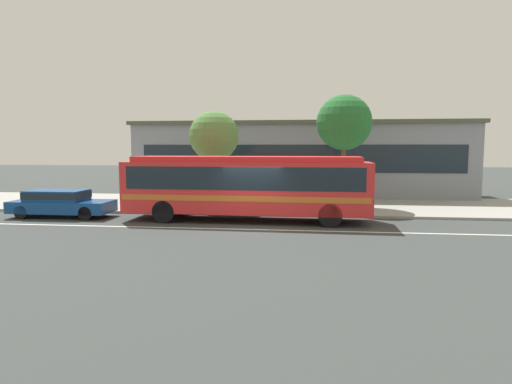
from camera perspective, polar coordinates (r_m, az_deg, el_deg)
name	(u,v)px	position (r m, az deg, el deg)	size (l,w,h in m)	color
ground_plane	(252,226)	(18.56, -0.51, -4.44)	(120.00, 120.00, 0.00)	#363C3B
sidewalk_slab	(267,204)	(25.10, 1.46, -1.62)	(60.00, 8.00, 0.12)	#999791
lane_stripe_center	(250,229)	(17.78, -0.85, -4.88)	(56.00, 0.16, 0.01)	silver
transit_bus	(247,184)	(19.69, -1.19, 1.11)	(10.98, 2.85, 2.91)	red
sedan_behind_bus	(60,202)	(22.80, -24.10, -1.20)	(4.75, 1.78, 1.29)	navy
pedestrian_waiting_near_sign	(225,190)	(23.35, -4.02, 0.26)	(0.40, 0.40, 1.61)	#2A3C3F
street_tree_near_stop	(214,136)	(23.84, -5.46, 7.21)	(2.67, 2.67, 5.14)	brown
street_tree_mid_block	(344,123)	(24.33, 11.40, 8.80)	(2.98, 2.98, 6.01)	brown
station_building	(300,159)	(30.60, 5.75, 4.29)	(22.22, 6.56, 5.00)	gray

